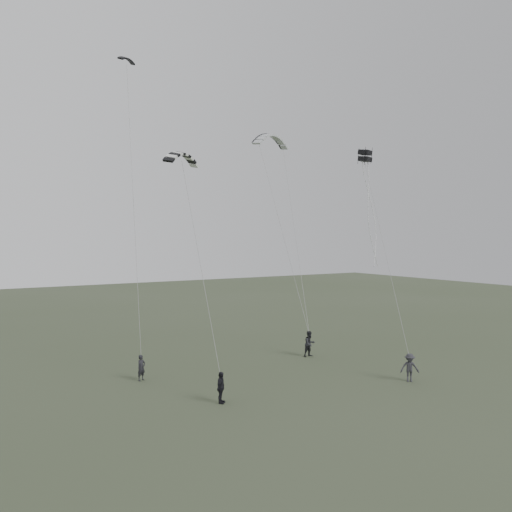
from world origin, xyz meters
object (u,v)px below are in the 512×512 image
flyer_center (221,388)px  kite_dark_small (127,58)px  flyer_right (310,344)px  flyer_far (410,368)px  flyer_left (141,368)px  kite_pale_large (271,135)px  kite_box (365,156)px  kite_striped (182,154)px

flyer_center → kite_dark_small: (-1.47, 10.47, 19.37)m
flyer_right → flyer_far: size_ratio=1.10×
flyer_left → kite_pale_large: (13.43, 6.62, 16.17)m
flyer_right → flyer_center: flyer_right is taller
flyer_right → kite_pale_large: 17.54m
kite_box → kite_striped: bearing=149.3°
kite_pale_large → kite_box: bearing=-97.6°
flyer_left → flyer_right: (12.11, -0.41, 0.15)m
flyer_right → kite_dark_small: kite_dark_small is taller
kite_striped → flyer_center: bearing=-117.9°
flyer_far → kite_dark_small: 26.42m
flyer_center → kite_pale_large: (11.31, 12.66, 16.12)m
flyer_right → kite_dark_small: (-11.46, 4.82, 19.27)m
kite_dark_small → kite_box: bearing=-61.0°
flyer_center → kite_box: kite_box is taller
kite_dark_small → kite_pale_large: bearing=-21.5°
kite_pale_large → kite_box: kite_pale_large is taller
flyer_center → kite_dark_small: 22.06m
flyer_far → kite_box: size_ratio=2.20×
flyer_center → kite_box: (12.26, 2.62, 13.09)m
flyer_right → kite_pale_large: size_ratio=0.51×
flyer_far → kite_dark_small: kite_dark_small is taller
kite_striped → kite_box: bearing=-38.3°
flyer_left → kite_box: kite_box is taller
kite_striped → kite_box: size_ratio=3.43×
flyer_center → flyer_left: bearing=64.4°
kite_pale_large → kite_dark_small: bearing=176.8°
flyer_center → flyer_far: size_ratio=0.97×
kite_striped → kite_box: 12.49m
flyer_right → flyer_far: (1.17, -7.99, -0.08)m
flyer_left → flyer_center: flyer_center is taller
flyer_center → kite_striped: size_ratio=0.63×
flyer_right → flyer_center: 11.47m
flyer_far → kite_dark_small: size_ratio=1.29×
flyer_right → kite_striped: kite_striped is taller
flyer_far → kite_box: 14.02m
flyer_left → flyer_center: (2.12, -6.05, 0.04)m
flyer_right → kite_dark_small: bearing=155.3°
kite_box → flyer_far: bearing=-122.9°
flyer_far → flyer_center: bearing=-155.6°
flyer_left → kite_striped: kite_striped is taller
flyer_far → kite_box: (1.10, 4.96, 13.07)m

